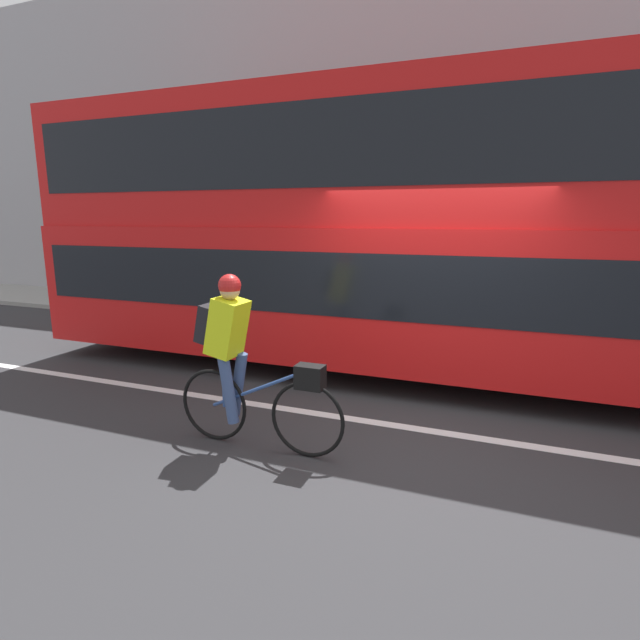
% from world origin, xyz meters
% --- Properties ---
extents(ground_plane, '(80.00, 80.00, 0.00)m').
position_xyz_m(ground_plane, '(0.00, 0.00, 0.00)').
color(ground_plane, '#2D2D30').
extents(road_center_line, '(50.00, 0.14, 0.01)m').
position_xyz_m(road_center_line, '(0.00, -0.11, 0.00)').
color(road_center_line, silver).
rests_on(road_center_line, ground_plane).
extents(sidewalk_curb, '(60.00, 2.35, 0.10)m').
position_xyz_m(sidewalk_curb, '(0.00, 4.80, 0.05)').
color(sidewalk_curb, gray).
rests_on(sidewalk_curb, ground_plane).
extents(building_facade, '(60.00, 0.30, 7.93)m').
position_xyz_m(building_facade, '(0.00, 6.12, 3.97)').
color(building_facade, '#9E9EA3').
rests_on(building_facade, ground_plane).
extents(bus, '(9.87, 2.56, 3.83)m').
position_xyz_m(bus, '(-0.98, 1.85, 2.11)').
color(bus, black).
rests_on(bus, ground_plane).
extents(cyclist_on_bike, '(1.74, 0.32, 1.68)m').
position_xyz_m(cyclist_on_bike, '(-1.46, -1.10, 0.90)').
color(cyclist_on_bike, black).
rests_on(cyclist_on_bike, ground_plane).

